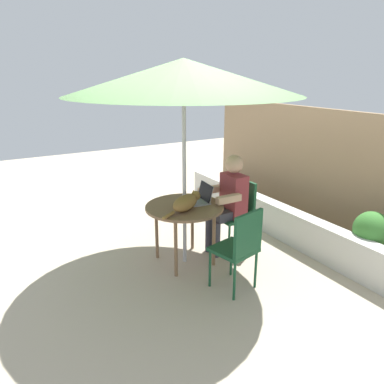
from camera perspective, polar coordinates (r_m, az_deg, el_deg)
ground_plane at (r=4.53m, az=-1.11°, el=-10.67°), size 14.00×14.00×0.00m
fence_back at (r=5.57m, az=19.36°, el=3.32°), size 4.74×0.08×1.71m
planter_wall_low at (r=5.25m, az=13.30°, el=-4.30°), size 4.27×0.20×0.45m
patio_table at (r=4.26m, az=-1.17°, el=-3.01°), size 0.91×0.91×0.72m
patio_umbrella at (r=3.97m, az=-1.31°, el=17.41°), size 2.49×2.49×2.32m
chair_occupied at (r=4.70m, az=7.23°, el=-2.62°), size 0.40×0.40×0.90m
chair_empty at (r=3.77m, az=7.50°, el=-8.06°), size 0.48×0.48×0.90m
person_seated at (r=4.56m, az=5.73°, el=-0.99°), size 0.48×0.48×1.24m
laptop at (r=4.35m, az=1.48°, el=-0.69°), size 0.32×0.28×0.21m
cat at (r=4.09m, az=-0.89°, el=-1.64°), size 0.36×0.60×0.17m
potted_plant_near_fence at (r=4.66m, az=25.92°, el=-6.73°), size 0.40×0.40×0.71m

